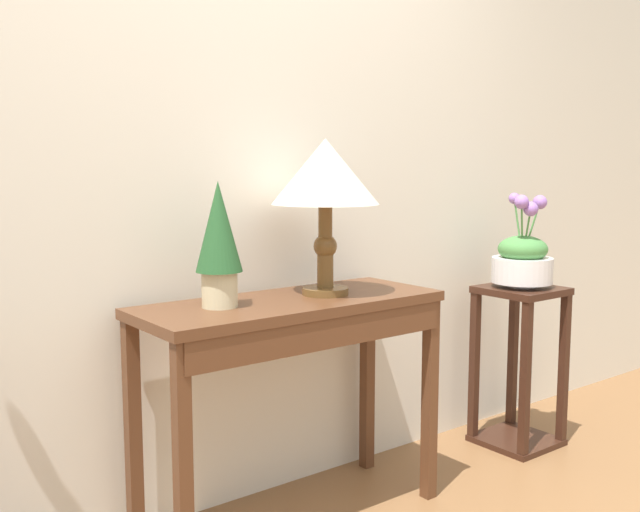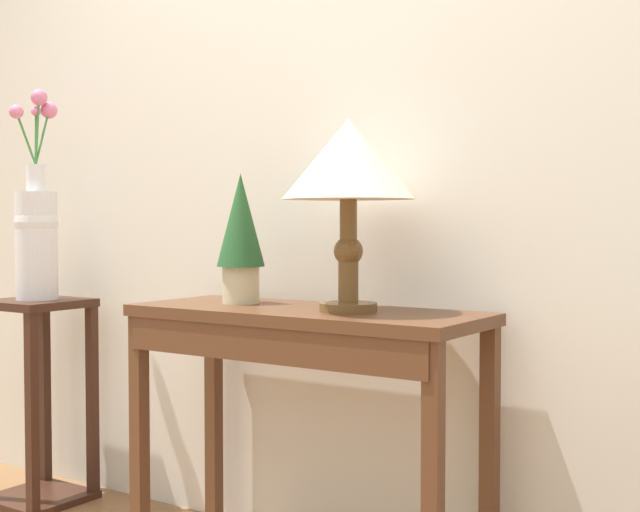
# 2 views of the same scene
# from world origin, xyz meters

# --- Properties ---
(back_wall_with_art) EXTENTS (9.00, 0.10, 2.80)m
(back_wall_with_art) POSITION_xyz_m (0.00, 1.40, 1.40)
(back_wall_with_art) COLOR silver
(back_wall_with_art) RESTS_ON ground
(console_table) EXTENTS (1.08, 0.42, 0.80)m
(console_table) POSITION_xyz_m (0.11, 1.08, 0.67)
(console_table) COLOR #56331E
(console_table) RESTS_ON ground
(table_lamp) EXTENTS (0.38, 0.38, 0.55)m
(table_lamp) POSITION_xyz_m (0.26, 1.10, 1.21)
(table_lamp) COLOR brown
(table_lamp) RESTS_ON console_table
(potted_plant_on_console) EXTENTS (0.15, 0.15, 0.41)m
(potted_plant_on_console) POSITION_xyz_m (-0.15, 1.13, 1.02)
(potted_plant_on_console) COLOR beige
(potted_plant_on_console) RESTS_ON console_table
(pedestal_stand_right) EXTENTS (0.32, 0.32, 0.72)m
(pedestal_stand_right) POSITION_xyz_m (1.33, 1.06, 0.36)
(pedestal_stand_right) COLOR #381E14
(pedestal_stand_right) RESTS_ON ground
(planter_bowl_wide_right) EXTENTS (0.26, 0.26, 0.41)m
(planter_bowl_wide_right) POSITION_xyz_m (1.32, 1.06, 0.85)
(planter_bowl_wide_right) COLOR silver
(planter_bowl_wide_right) RESTS_ON pedestal_stand_right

